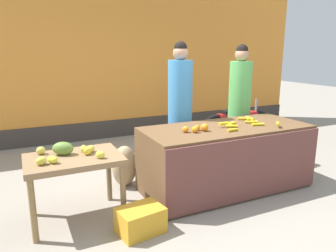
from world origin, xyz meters
TOP-DOWN VIEW (x-y plane):
  - ground_plane at (0.00, 0.00)m, footprint 24.00×24.00m
  - market_wall_back at (0.00, 3.16)m, footprint 8.54×0.23m
  - fruit_stall_counter at (0.41, -0.01)m, footprint 2.15×0.94m
  - side_table_wooden at (-1.50, 0.00)m, footprint 0.97×0.66m
  - banana_bunch_pile at (0.65, -0.02)m, footprint 0.76×0.64m
  - orange_pile at (-0.07, -0.07)m, footprint 0.32×0.15m
  - mango_papaya_pile at (-1.56, 0.05)m, footprint 0.68×0.50m
  - vendor_woman_blue_shirt at (0.11, 0.71)m, footprint 0.34×0.34m
  - vendor_woman_green_shirt at (1.16, 0.73)m, footprint 0.34×0.34m
  - parked_motorcycle at (1.68, 1.44)m, footprint 1.60×0.18m
  - produce_crate at (-0.97, -0.54)m, footprint 0.49×0.39m
  - produce_sack at (-0.76, 0.62)m, footprint 0.46×0.43m

SIDE VIEW (x-z plane):
  - ground_plane at x=0.00m, z-range 0.00..0.00m
  - produce_crate at x=-0.97m, z-range 0.00..0.26m
  - produce_sack at x=-0.76m, z-range 0.00..0.55m
  - parked_motorcycle at x=1.68m, z-range -0.04..0.84m
  - fruit_stall_counter at x=0.41m, z-range 0.00..0.83m
  - side_table_wooden at x=-1.50m, z-range 0.25..0.96m
  - mango_papaya_pile at x=-1.56m, z-range 0.69..0.83m
  - banana_bunch_pile at x=0.65m, z-range 0.82..0.89m
  - orange_pile at x=-0.07m, z-range 0.82..0.91m
  - vendor_woman_green_shirt at x=1.16m, z-range 0.01..1.87m
  - vendor_woman_blue_shirt at x=0.11m, z-range 0.01..1.90m
  - market_wall_back at x=0.00m, z-range -0.03..3.30m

